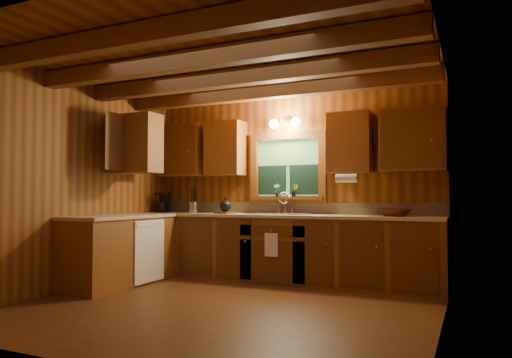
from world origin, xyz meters
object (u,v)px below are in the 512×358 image
at_px(coffee_maker, 163,203).
at_px(sink, 281,218).
at_px(wicker_basket, 395,212).
at_px(cutting_board, 225,213).

bearing_deg(coffee_maker, sink, -16.87).
bearing_deg(wicker_basket, cutting_board, -178.05).
bearing_deg(coffee_maker, wicker_basket, -17.39).
bearing_deg(sink, cutting_board, -174.15).
relative_size(cutting_board, wicker_basket, 0.71).
xyz_separation_m(sink, cutting_board, (-0.81, -0.08, 0.06)).
xyz_separation_m(sink, wicker_basket, (1.49, -0.00, 0.09)).
bearing_deg(wicker_basket, sink, 179.83).
bearing_deg(sink, wicker_basket, -0.17).
xyz_separation_m(sink, coffee_maker, (-1.90, -0.03, 0.19)).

